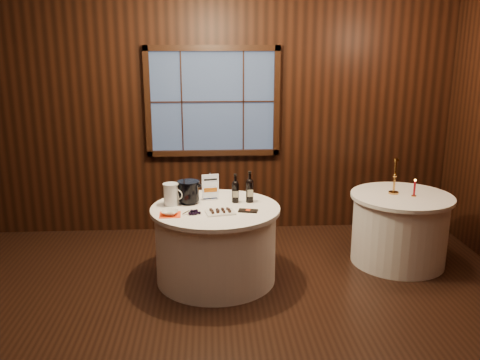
{
  "coord_description": "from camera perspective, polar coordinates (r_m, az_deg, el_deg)",
  "views": [
    {
      "loc": [
        -0.05,
        -3.78,
        2.32
      ],
      "look_at": [
        0.24,
        0.9,
        1.07
      ],
      "focal_mm": 38.0,
      "sensor_mm": 36.0,
      "label": 1
    }
  ],
  "objects": [
    {
      "name": "brass_candlestick",
      "position": [
        5.68,
        16.95,
        -0.1
      ],
      "size": [
        0.11,
        0.11,
        0.39
      ],
      "color": "#C2883C",
      "rests_on": "side_table"
    },
    {
      "name": "ice_bucket",
      "position": [
        5.14,
        -5.79,
        -1.3
      ],
      "size": [
        0.23,
        0.23,
        0.23
      ],
      "color": "black",
      "rests_on": "main_table"
    },
    {
      "name": "side_table",
      "position": [
        5.81,
        17.45,
        -5.21
      ],
      "size": [
        1.08,
        1.08,
        0.77
      ],
      "color": "white",
      "rests_on": "ground"
    },
    {
      "name": "chocolate_box",
      "position": [
        4.88,
        0.91,
        -3.47
      ],
      "size": [
        0.2,
        0.13,
        0.02
      ],
      "primitive_type": "cube",
      "rotation": [
        0.0,
        0.0,
        -0.24
      ],
      "color": "black",
      "rests_on": "main_table"
    },
    {
      "name": "sign_stand",
      "position": [
        5.23,
        -3.36,
        -1.21
      ],
      "size": [
        0.17,
        0.11,
        0.28
      ],
      "rotation": [
        0.0,
        0.0,
        0.19
      ],
      "color": "silver",
      "rests_on": "main_table"
    },
    {
      "name": "back_wall",
      "position": [
        6.31,
        -3.08,
        7.84
      ],
      "size": [
        6.0,
        0.1,
        3.0
      ],
      "color": "black",
      "rests_on": "ground"
    },
    {
      "name": "glass_pitcher",
      "position": [
        5.09,
        -7.75,
        -1.59
      ],
      "size": [
        0.2,
        0.16,
        0.22
      ],
      "rotation": [
        0.0,
        0.0,
        -0.39
      ],
      "color": "silver",
      "rests_on": "main_table"
    },
    {
      "name": "chocolate_plate",
      "position": [
        4.84,
        -2.22,
        -3.57
      ],
      "size": [
        0.3,
        0.23,
        0.04
      ],
      "rotation": [
        0.0,
        0.0,
        0.19
      ],
      "color": "white",
      "rests_on": "main_table"
    },
    {
      "name": "orange_napkin",
      "position": [
        4.83,
        -7.86,
        -3.88
      ],
      "size": [
        0.21,
        0.21,
        0.0
      ],
      "primitive_type": "cube",
      "rotation": [
        0.0,
        0.0,
        0.03
      ],
      "color": "#FF4415",
      "rests_on": "main_table"
    },
    {
      "name": "main_table",
      "position": [
        5.15,
        -2.73,
        -7.1
      ],
      "size": [
        1.28,
        1.28,
        0.77
      ],
      "color": "white",
      "rests_on": "ground"
    },
    {
      "name": "cracker_bowl",
      "position": [
        4.83,
        -7.87,
        -3.65
      ],
      "size": [
        0.17,
        0.17,
        0.04
      ],
      "primitive_type": "imported",
      "rotation": [
        0.0,
        0.0,
        -0.13
      ],
      "color": "white",
      "rests_on": "orange_napkin"
    },
    {
      "name": "port_bottle_right",
      "position": [
        5.14,
        1.09,
        -0.99
      ],
      "size": [
        0.08,
        0.08,
        0.32
      ],
      "rotation": [
        0.0,
        0.0,
        0.08
      ],
      "color": "black",
      "rests_on": "main_table"
    },
    {
      "name": "red_candle",
      "position": [
        5.65,
        18.99,
        -1.02
      ],
      "size": [
        0.05,
        0.05,
        0.19
      ],
      "color": "#C2883C",
      "rests_on": "side_table"
    },
    {
      "name": "port_bottle_left",
      "position": [
        5.13,
        -0.53,
        -1.14
      ],
      "size": [
        0.07,
        0.07,
        0.3
      ],
      "rotation": [
        0.0,
        0.0,
        -0.04
      ],
      "color": "black",
      "rests_on": "main_table"
    },
    {
      "name": "grape_bunch",
      "position": [
        4.81,
        -5.18,
        -3.63
      ],
      "size": [
        0.19,
        0.07,
        0.04
      ],
      "rotation": [
        0.0,
        0.0,
        0.04
      ],
      "color": "black",
      "rests_on": "main_table"
    },
    {
      "name": "ground",
      "position": [
        4.43,
        -2.45,
        -16.63
      ],
      "size": [
        6.0,
        6.0,
        0.0
      ],
      "primitive_type": "plane",
      "color": "black",
      "rests_on": "ground"
    }
  ]
}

